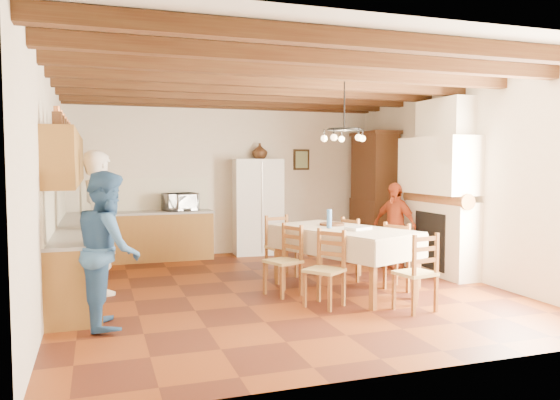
{
  "coord_description": "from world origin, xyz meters",
  "views": [
    {
      "loc": [
        -2.44,
        -7.22,
        1.81
      ],
      "look_at": [
        0.1,
        0.3,
        1.25
      ],
      "focal_mm": 35.0,
      "sensor_mm": 36.0,
      "label": 1
    }
  ],
  "objects_px": {
    "chair_left_far": "(283,260)",
    "person_woman_red": "(394,226)",
    "dining_table": "(343,234)",
    "chair_end_near": "(415,272)",
    "chair_right_near": "(402,255)",
    "refrigerator": "(256,206)",
    "person_man": "(100,222)",
    "chair_left_near": "(324,269)",
    "chair_end_far": "(281,246)",
    "hutch": "(374,193)",
    "person_woman_blue": "(108,249)",
    "microwave": "(180,202)",
    "chair_right_far": "(359,248)"
  },
  "relations": [
    {
      "from": "chair_left_far",
      "to": "person_woman_red",
      "type": "xyz_separation_m",
      "value": [
        2.4,
        1.17,
        0.25
      ]
    },
    {
      "from": "dining_table",
      "to": "chair_end_near",
      "type": "height_order",
      "value": "chair_end_near"
    },
    {
      "from": "chair_right_near",
      "to": "refrigerator",
      "type": "bearing_deg",
      "value": -14.03
    },
    {
      "from": "dining_table",
      "to": "person_man",
      "type": "distance_m",
      "value": 3.34
    },
    {
      "from": "chair_left_near",
      "to": "chair_end_far",
      "type": "distance_m",
      "value": 1.89
    },
    {
      "from": "hutch",
      "to": "chair_end_far",
      "type": "distance_m",
      "value": 2.97
    },
    {
      "from": "person_man",
      "to": "chair_end_near",
      "type": "bearing_deg",
      "value": -143.86
    },
    {
      "from": "person_woman_blue",
      "to": "chair_end_near",
      "type": "bearing_deg",
      "value": -102.09
    },
    {
      "from": "hutch",
      "to": "person_woman_blue",
      "type": "relative_size",
      "value": 1.4
    },
    {
      "from": "chair_end_near",
      "to": "person_woman_red",
      "type": "bearing_deg",
      "value": -126.05
    },
    {
      "from": "dining_table",
      "to": "person_man",
      "type": "relative_size",
      "value": 1.16
    },
    {
      "from": "chair_end_far",
      "to": "chair_left_far",
      "type": "bearing_deg",
      "value": -115.55
    },
    {
      "from": "chair_left_near",
      "to": "dining_table",
      "type": "bearing_deg",
      "value": 103.49
    },
    {
      "from": "microwave",
      "to": "chair_end_near",
      "type": "bearing_deg",
      "value": -79.48
    },
    {
      "from": "chair_right_far",
      "to": "microwave",
      "type": "distance_m",
      "value": 3.6
    },
    {
      "from": "hutch",
      "to": "chair_end_near",
      "type": "height_order",
      "value": "hutch"
    },
    {
      "from": "chair_end_near",
      "to": "chair_end_far",
      "type": "xyz_separation_m",
      "value": [
        -0.89,
        2.41,
        0.0
      ]
    },
    {
      "from": "microwave",
      "to": "chair_left_near",
      "type": "bearing_deg",
      "value": -88.47
    },
    {
      "from": "person_woman_blue",
      "to": "microwave",
      "type": "height_order",
      "value": "person_woman_blue"
    },
    {
      "from": "microwave",
      "to": "chair_left_far",
      "type": "bearing_deg",
      "value": -89.57
    },
    {
      "from": "person_woman_blue",
      "to": "dining_table",
      "type": "bearing_deg",
      "value": -81.64
    },
    {
      "from": "dining_table",
      "to": "person_woman_blue",
      "type": "height_order",
      "value": "person_woman_blue"
    },
    {
      "from": "chair_left_far",
      "to": "person_man",
      "type": "bearing_deg",
      "value": -132.26
    },
    {
      "from": "chair_right_far",
      "to": "chair_end_near",
      "type": "relative_size",
      "value": 1.0
    },
    {
      "from": "refrigerator",
      "to": "chair_end_near",
      "type": "bearing_deg",
      "value": -78.52
    },
    {
      "from": "chair_right_far",
      "to": "person_man",
      "type": "distance_m",
      "value": 3.82
    },
    {
      "from": "chair_left_far",
      "to": "person_woman_blue",
      "type": "distance_m",
      "value": 2.4
    },
    {
      "from": "dining_table",
      "to": "chair_end_near",
      "type": "distance_m",
      "value": 1.3
    },
    {
      "from": "refrigerator",
      "to": "chair_end_far",
      "type": "height_order",
      "value": "refrigerator"
    },
    {
      "from": "refrigerator",
      "to": "chair_left_far",
      "type": "bearing_deg",
      "value": -96.64
    },
    {
      "from": "chair_right_far",
      "to": "chair_left_far",
      "type": "bearing_deg",
      "value": 98.79
    },
    {
      "from": "person_woman_red",
      "to": "microwave",
      "type": "height_order",
      "value": "person_woman_red"
    },
    {
      "from": "hutch",
      "to": "chair_end_near",
      "type": "relative_size",
      "value": 2.49
    },
    {
      "from": "refrigerator",
      "to": "chair_left_near",
      "type": "distance_m",
      "value": 4.18
    },
    {
      "from": "dining_table",
      "to": "person_woman_red",
      "type": "xyz_separation_m",
      "value": [
        1.53,
        1.24,
        -0.07
      ]
    },
    {
      "from": "chair_end_far",
      "to": "person_woman_red",
      "type": "distance_m",
      "value": 2.05
    },
    {
      "from": "dining_table",
      "to": "microwave",
      "type": "xyz_separation_m",
      "value": [
        -1.77,
        3.33,
        0.26
      ]
    },
    {
      "from": "chair_left_near",
      "to": "person_woman_red",
      "type": "bearing_deg",
      "value": 96.12
    },
    {
      "from": "chair_end_far",
      "to": "refrigerator",
      "type": "bearing_deg",
      "value": 75.88
    },
    {
      "from": "chair_right_near",
      "to": "chair_right_far",
      "type": "distance_m",
      "value": 0.83
    },
    {
      "from": "chair_end_far",
      "to": "microwave",
      "type": "bearing_deg",
      "value": 113.11
    },
    {
      "from": "chair_left_near",
      "to": "chair_right_near",
      "type": "height_order",
      "value": "same"
    },
    {
      "from": "microwave",
      "to": "person_woman_red",
      "type": "bearing_deg",
      "value": -47.43
    },
    {
      "from": "hutch",
      "to": "chair_left_near",
      "type": "height_order",
      "value": "hutch"
    },
    {
      "from": "refrigerator",
      "to": "hutch",
      "type": "bearing_deg",
      "value": -14.95
    },
    {
      "from": "chair_left_near",
      "to": "chair_right_far",
      "type": "relative_size",
      "value": 1.0
    },
    {
      "from": "chair_left_near",
      "to": "person_man",
      "type": "distance_m",
      "value": 3.12
    },
    {
      "from": "chair_end_near",
      "to": "person_man",
      "type": "distance_m",
      "value": 4.21
    },
    {
      "from": "chair_right_near",
      "to": "person_man",
      "type": "xyz_separation_m",
      "value": [
        -4.06,
        1.07,
        0.5
      ]
    },
    {
      "from": "refrigerator",
      "to": "chair_left_far",
      "type": "relative_size",
      "value": 1.94
    }
  ]
}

